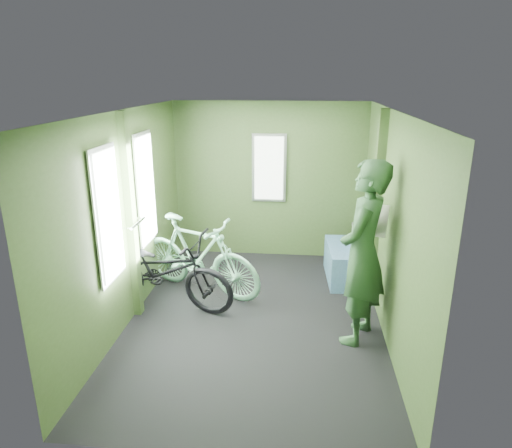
{
  "coord_description": "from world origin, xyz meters",
  "views": [
    {
      "loc": [
        0.48,
        -4.58,
        2.63
      ],
      "look_at": [
        0.0,
        0.1,
        1.1
      ],
      "focal_mm": 32.0,
      "sensor_mm": 36.0,
      "label": 1
    }
  ],
  "objects_px": {
    "passenger": "(363,253)",
    "bench_seat": "(349,259)",
    "bicycle_black": "(165,306)",
    "bicycle_mint": "(199,294)",
    "waste_box": "(362,260)"
  },
  "relations": [
    {
      "from": "bench_seat",
      "to": "bicycle_mint",
      "type": "bearing_deg",
      "value": -164.49
    },
    {
      "from": "bicycle_black",
      "to": "waste_box",
      "type": "relative_size",
      "value": 2.06
    },
    {
      "from": "bicycle_mint",
      "to": "waste_box",
      "type": "height_order",
      "value": "waste_box"
    },
    {
      "from": "bicycle_mint",
      "to": "bench_seat",
      "type": "xyz_separation_m",
      "value": [
        1.92,
        0.65,
        0.29
      ]
    },
    {
      "from": "bicycle_black",
      "to": "bicycle_mint",
      "type": "relative_size",
      "value": 1.03
    },
    {
      "from": "bicycle_black",
      "to": "passenger",
      "type": "relative_size",
      "value": 0.95
    },
    {
      "from": "waste_box",
      "to": "bicycle_mint",
      "type": "bearing_deg",
      "value": -172.93
    },
    {
      "from": "waste_box",
      "to": "bicycle_black",
      "type": "bearing_deg",
      "value": -165.33
    },
    {
      "from": "bicycle_black",
      "to": "waste_box",
      "type": "bearing_deg",
      "value": -59.96
    },
    {
      "from": "bicycle_mint",
      "to": "passenger",
      "type": "height_order",
      "value": "passenger"
    },
    {
      "from": "passenger",
      "to": "bench_seat",
      "type": "xyz_separation_m",
      "value": [
        0.04,
        1.47,
        -0.66
      ]
    },
    {
      "from": "passenger",
      "to": "bench_seat",
      "type": "distance_m",
      "value": 1.61
    },
    {
      "from": "bicycle_mint",
      "to": "passenger",
      "type": "bearing_deg",
      "value": -89.46
    },
    {
      "from": "passenger",
      "to": "bicycle_black",
      "type": "bearing_deg",
      "value": -78.25
    },
    {
      "from": "bicycle_mint",
      "to": "waste_box",
      "type": "bearing_deg",
      "value": -58.68
    }
  ]
}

